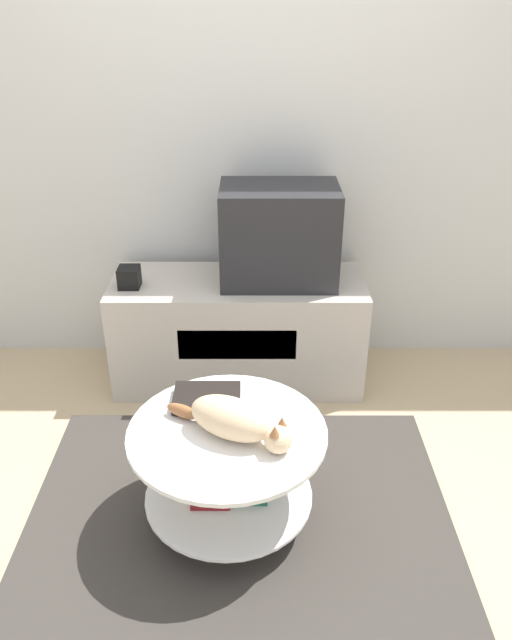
{
  "coord_description": "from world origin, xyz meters",
  "views": [
    {
      "loc": [
        0.07,
        -1.79,
        1.86
      ],
      "look_at": [
        0.08,
        0.5,
        0.63
      ],
      "focal_mm": 35.0,
      "sensor_mm": 36.0,
      "label": 1
    }
  ],
  "objects_px": {
    "tv": "(276,235)",
    "cat": "(233,420)",
    "dvd_box": "(204,398)",
    "speaker": "(126,277)"
  },
  "relations": [
    {
      "from": "tv",
      "to": "speaker",
      "type": "height_order",
      "value": "tv"
    },
    {
      "from": "tv",
      "to": "dvd_box",
      "type": "xyz_separation_m",
      "value": [
        -0.3,
        -0.87,
        -0.33
      ]
    },
    {
      "from": "dvd_box",
      "to": "speaker",
      "type": "bearing_deg",
      "value": 118.27
    },
    {
      "from": "speaker",
      "to": "tv",
      "type": "bearing_deg",
      "value": 6.49
    },
    {
      "from": "tv",
      "to": "dvd_box",
      "type": "height_order",
      "value": "tv"
    },
    {
      "from": "tv",
      "to": "dvd_box",
      "type": "distance_m",
      "value": 0.98
    },
    {
      "from": "tv",
      "to": "dvd_box",
      "type": "relative_size",
      "value": 2.2
    },
    {
      "from": "tv",
      "to": "cat",
      "type": "height_order",
      "value": "tv"
    },
    {
      "from": "speaker",
      "to": "dvd_box",
      "type": "relative_size",
      "value": 0.4
    },
    {
      "from": "tv",
      "to": "dvd_box",
      "type": "bearing_deg",
      "value": -108.89
    }
  ]
}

